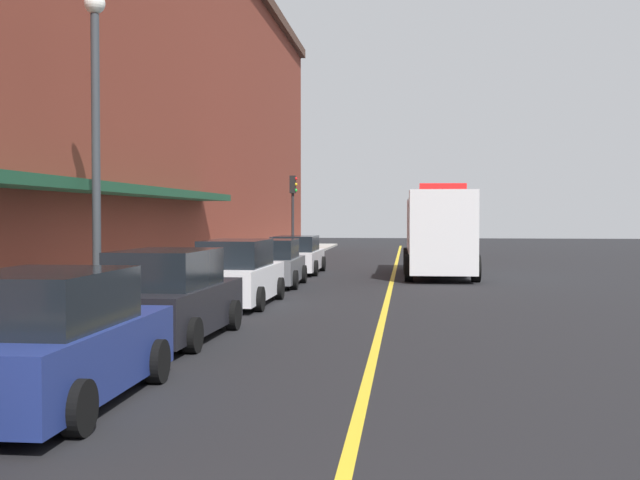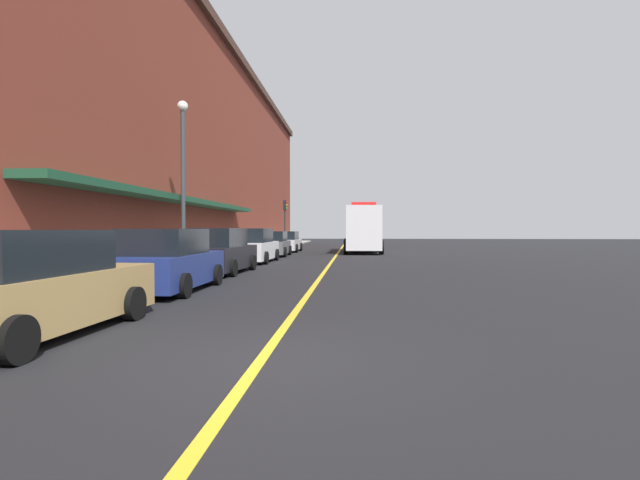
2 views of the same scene
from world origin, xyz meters
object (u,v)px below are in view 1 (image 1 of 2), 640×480
parked_car_3 (238,275)px  parked_car_5 (297,256)px  parking_meter_1 (271,247)px  parked_car_1 (50,342)px  parked_car_2 (169,298)px  box_truck (438,233)px  traffic_light_near (293,201)px  street_lamp_left (96,122)px  parked_car_4 (273,264)px

parked_car_3 → parked_car_5: 11.67m
parked_car_5 → parking_meter_1: parked_car_5 is taller
parked_car_3 → parked_car_1: bearing=-179.1°
parked_car_2 → box_truck: (5.83, 17.19, 0.88)m
traffic_light_near → parking_meter_1: bearing=-90.6°
street_lamp_left → traffic_light_near: 24.31m
parked_car_2 → traffic_light_near: 25.53m
parked_car_1 → street_lamp_left: (-1.99, 6.49, 3.59)m
parked_car_2 → traffic_light_near: (-1.25, 25.39, 2.33)m
parked_car_3 → traffic_light_near: bearing=4.6°
box_truck → parked_car_2: bearing=-19.5°
parked_car_4 → parked_car_5: size_ratio=0.90×
street_lamp_left → parking_meter_1: bearing=88.1°
box_truck → street_lamp_left: size_ratio=1.21×
parked_car_2 → parked_car_4: parked_car_2 is taller
parked_car_2 → box_truck: size_ratio=0.56×
parked_car_4 → parking_meter_1: parked_car_4 is taller
parked_car_4 → parked_car_5: 5.93m
traffic_light_near → box_truck: bearing=-49.2°
box_truck → parking_meter_1: box_truck is taller
parked_car_1 → parked_car_4: 17.19m
box_truck → traffic_light_near: traffic_light_near is taller
parking_meter_1 → street_lamp_left: bearing=-91.9°
parked_car_5 → box_truck: bearing=-95.6°
parked_car_4 → traffic_light_near: size_ratio=0.96×
box_truck → street_lamp_left: 18.04m
street_lamp_left → parked_car_1: bearing=-73.0°
box_truck → parked_car_5: bearing=-96.4°
parked_car_3 → traffic_light_near: traffic_light_near is taller
parking_meter_1 → parked_car_2: bearing=-86.1°
parked_car_2 → street_lamp_left: (-1.91, 1.12, 3.57)m
parked_car_5 → parked_car_4: bearing=179.9°
traffic_light_near → parked_car_5: bearing=-80.4°
parked_car_3 → parking_meter_1: size_ratio=3.58×
box_truck → street_lamp_left: street_lamp_left is taller
parked_car_4 → parked_car_5: parked_car_4 is taller
parked_car_2 → parked_car_3: (0.04, 6.09, 0.00)m
parked_car_5 → street_lamp_left: size_ratio=0.66×
box_truck → parking_meter_1: bearing=-106.5°
parked_car_5 → street_lamp_left: (-1.95, -16.64, 3.65)m
parked_car_5 → parking_meter_1: size_ratio=3.47×
parked_car_4 → parking_meter_1: (-1.34, 7.38, 0.30)m
parked_car_4 → parked_car_1: bearing=179.2°
parked_car_2 → street_lamp_left: size_ratio=0.67×
parked_car_3 → parked_car_4: parked_car_3 is taller
parked_car_2 → street_lamp_left: bearing=61.4°
parked_car_4 → street_lamp_left: (-1.94, -10.70, 3.64)m
parked_car_1 → parked_car_4: bearing=-0.2°
parked_car_3 → parked_car_5: size_ratio=1.03×
street_lamp_left → parked_car_5: bearing=83.3°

